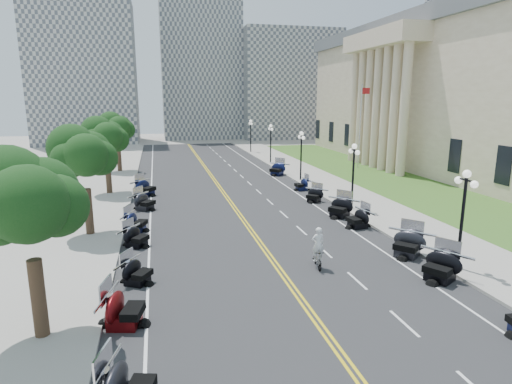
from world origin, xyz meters
TOP-DOWN VIEW (x-y plane):
  - ground at (0.00, 0.00)m, footprint 160.00×160.00m
  - road at (0.00, 10.00)m, footprint 16.00×90.00m
  - centerline_yellow_a at (-0.12, 10.00)m, footprint 0.12×90.00m
  - centerline_yellow_b at (0.12, 10.00)m, footprint 0.12×90.00m
  - edge_line_north at (6.40, 10.00)m, footprint 0.12×90.00m
  - edge_line_south at (-6.40, 10.00)m, footprint 0.12×90.00m
  - lane_dash_3 at (3.20, -12.00)m, footprint 0.12×2.00m
  - lane_dash_4 at (3.20, -8.00)m, footprint 0.12×2.00m
  - lane_dash_5 at (3.20, -4.00)m, footprint 0.12×2.00m
  - lane_dash_6 at (3.20, 0.00)m, footprint 0.12×2.00m
  - lane_dash_7 at (3.20, 4.00)m, footprint 0.12×2.00m
  - lane_dash_8 at (3.20, 8.00)m, footprint 0.12×2.00m
  - lane_dash_9 at (3.20, 12.00)m, footprint 0.12×2.00m
  - lane_dash_10 at (3.20, 16.00)m, footprint 0.12×2.00m
  - lane_dash_11 at (3.20, 20.00)m, footprint 0.12×2.00m
  - lane_dash_12 at (3.20, 24.00)m, footprint 0.12×2.00m
  - lane_dash_13 at (3.20, 28.00)m, footprint 0.12×2.00m
  - lane_dash_14 at (3.20, 32.00)m, footprint 0.12×2.00m
  - lane_dash_15 at (3.20, 36.00)m, footprint 0.12×2.00m
  - lane_dash_16 at (3.20, 40.00)m, footprint 0.12×2.00m
  - lane_dash_17 at (3.20, 44.00)m, footprint 0.12×2.00m
  - lane_dash_18 at (3.20, 48.00)m, footprint 0.12×2.00m
  - lane_dash_19 at (3.20, 52.00)m, footprint 0.12×2.00m
  - sidewalk_north at (10.50, 10.00)m, footprint 5.00×90.00m
  - sidewalk_south at (-10.50, 10.00)m, footprint 5.00×90.00m
  - lawn at (17.50, 18.00)m, footprint 9.00×60.00m
  - civic_building at (32.00, 22.00)m, footprint 26.00×51.00m
  - distant_block_a at (-18.00, 62.00)m, footprint 18.00×14.00m
  - distant_block_b at (4.00, 68.00)m, footprint 16.00×12.00m
  - distant_block_c at (22.00, 65.00)m, footprint 20.00×14.00m
  - street_lamp_1 at (8.60, -8.00)m, footprint 0.50×1.20m
  - street_lamp_2 at (8.60, 4.00)m, footprint 0.50×1.20m
  - street_lamp_3 at (8.60, 16.00)m, footprint 0.50×1.20m
  - street_lamp_4 at (8.60, 28.00)m, footprint 0.50×1.20m
  - street_lamp_5 at (8.60, 40.00)m, footprint 0.50×1.20m
  - flagpole at (18.00, 22.00)m, footprint 1.10×0.20m
  - tree_1 at (-10.00, -10.00)m, footprint 4.80×4.80m
  - tree_2 at (-10.00, 2.00)m, footprint 4.80×4.80m
  - tree_3 at (-10.00, 14.00)m, footprint 4.80×4.80m
  - tree_4 at (-10.00, 26.00)m, footprint 4.80×4.80m
  - motorcycle_n_3 at (7.01, -8.84)m, footprint 3.01×3.01m
  - motorcycle_n_4 at (7.27, -5.68)m, footprint 3.11×3.11m
  - motorcycle_n_5 at (7.02, -0.25)m, footprint 2.21×2.21m
  - motorcycle_n_6 at (6.93, 2.44)m, footprint 3.06×3.06m
  - motorcycle_n_7 at (6.76, 7.17)m, footprint 2.53×2.53m
  - motorcycle_n_8 at (7.25, 11.75)m, footprint 1.91×1.91m
  - motorcycle_n_10 at (7.15, 19.78)m, footprint 3.10×3.10m
  - motorcycle_s_3 at (-7.20, -9.75)m, footprint 2.61×2.61m
  - motorcycle_s_4 at (-6.87, -5.99)m, footprint 2.49×2.49m
  - motorcycle_s_5 at (-7.11, -0.75)m, footprint 2.56×2.56m
  - motorcycle_s_6 at (-7.25, 2.30)m, footprint 2.50×2.50m
  - motorcycle_s_7 at (-6.82, 7.67)m, footprint 2.87×2.87m
  - motorcycle_s_8 at (-6.85, 12.72)m, footprint 3.13×3.13m
  - bicycle at (1.94, -6.09)m, footprint 0.70×1.69m
  - cyclist_rider at (1.94, -6.09)m, footprint 0.65×0.43m

SIDE VIEW (x-z plane):
  - ground at x=0.00m, z-range 0.00..0.00m
  - road at x=0.00m, z-range 0.00..0.01m
  - centerline_yellow_a at x=-0.12m, z-range 0.01..0.01m
  - centerline_yellow_b at x=0.12m, z-range 0.01..0.01m
  - edge_line_north at x=6.40m, z-range 0.01..0.01m
  - edge_line_south at x=-6.40m, z-range 0.01..0.01m
  - lane_dash_3 at x=3.20m, z-range 0.01..0.01m
  - lane_dash_4 at x=3.20m, z-range 0.01..0.01m
  - lane_dash_5 at x=3.20m, z-range 0.01..0.01m
  - lane_dash_6 at x=3.20m, z-range 0.01..0.01m
  - lane_dash_7 at x=3.20m, z-range 0.01..0.01m
  - lane_dash_8 at x=3.20m, z-range 0.01..0.01m
  - lane_dash_9 at x=3.20m, z-range 0.01..0.01m
  - lane_dash_10 at x=3.20m, z-range 0.01..0.01m
  - lane_dash_11 at x=3.20m, z-range 0.01..0.01m
  - lane_dash_12 at x=3.20m, z-range 0.01..0.01m
  - lane_dash_13 at x=3.20m, z-range 0.01..0.01m
  - lane_dash_14 at x=3.20m, z-range 0.01..0.01m
  - lane_dash_15 at x=3.20m, z-range 0.01..0.01m
  - lane_dash_16 at x=3.20m, z-range 0.01..0.01m
  - lane_dash_17 at x=3.20m, z-range 0.01..0.01m
  - lane_dash_18 at x=3.20m, z-range 0.01..0.01m
  - lane_dash_19 at x=3.20m, z-range 0.01..0.01m
  - lawn at x=17.50m, z-range 0.00..0.10m
  - sidewalk_north at x=10.50m, z-range 0.00..0.15m
  - sidewalk_south at x=-10.50m, z-range 0.00..0.15m
  - bicycle at x=1.94m, z-range 0.00..0.99m
  - motorcycle_n_8 at x=7.25m, z-range 0.00..1.23m
  - motorcycle_n_7 at x=6.76m, z-range 0.00..1.25m
  - motorcycle_s_4 at x=-6.87m, z-range 0.00..1.27m
  - motorcycle_s_5 at x=-7.11m, z-range 0.00..1.29m
  - motorcycle_s_6 at x=-7.25m, z-range 0.00..1.36m
  - motorcycle_n_5 at x=7.02m, z-range 0.00..1.38m
  - motorcycle_s_7 at x=-6.82m, z-range 0.00..1.43m
  - motorcycle_s_3 at x=-7.20m, z-range 0.00..1.51m
  - motorcycle_n_6 at x=6.93m, z-range 0.00..1.53m
  - motorcycle_n_10 at x=7.15m, z-range 0.00..1.53m
  - motorcycle_n_3 at x=7.01m, z-range 0.00..1.54m
  - motorcycle_n_4 at x=7.27m, z-range 0.00..1.55m
  - motorcycle_s_8 at x=-6.85m, z-range 0.00..1.56m
  - cyclist_rider at x=1.94m, z-range 0.99..2.78m
  - street_lamp_1 at x=8.60m, z-range 0.15..5.05m
  - street_lamp_2 at x=8.60m, z-range 0.15..5.05m
  - street_lamp_3 at x=8.60m, z-range 0.15..5.05m
  - street_lamp_4 at x=8.60m, z-range 0.15..5.05m
  - street_lamp_5 at x=8.60m, z-range 0.15..5.05m
  - tree_1 at x=-10.00m, z-range 0.15..9.35m
  - tree_2 at x=-10.00m, z-range 0.15..9.35m
  - tree_3 at x=-10.00m, z-range 0.15..9.35m
  - tree_4 at x=-10.00m, z-range 0.15..9.35m
  - flagpole at x=18.00m, z-range 0.00..10.00m
  - civic_building at x=32.00m, z-range 0.00..17.80m
  - distant_block_c at x=22.00m, z-range 0.00..22.00m
  - distant_block_a at x=-18.00m, z-range 0.00..26.00m
  - distant_block_b at x=4.00m, z-range 0.00..30.00m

